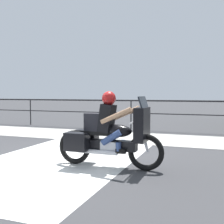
{
  "coord_description": "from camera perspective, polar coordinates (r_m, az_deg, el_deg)",
  "views": [
    {
      "loc": [
        3.32,
        -5.86,
        1.53
      ],
      "look_at": [
        1.05,
        0.35,
        1.09
      ],
      "focal_mm": 45.0,
      "sensor_mm": 36.0,
      "label": 1
    }
  ],
  "objects": [
    {
      "name": "ground_plane",
      "position": [
        6.91,
        -9.36,
        -9.04
      ],
      "size": [
        120.0,
        120.0,
        0.0
      ],
      "primitive_type": "plane",
      "color": "#38383A"
    },
    {
      "name": "sidewalk_band",
      "position": [
        9.96,
        0.33,
        -5.0
      ],
      "size": [
        44.0,
        2.4,
        0.01
      ],
      "primitive_type": "cube",
      "color": "#A8A59E",
      "rests_on": "ground"
    },
    {
      "name": "crosswalk_band",
      "position": [
        6.73,
        -10.12,
        -9.35
      ],
      "size": [
        3.26,
        6.0,
        0.01
      ],
      "primitive_type": "cube",
      "color": "silver",
      "rests_on": "ground"
    },
    {
      "name": "fence_railing",
      "position": [
        11.93,
        3.89,
        1.18
      ],
      "size": [
        36.0,
        0.05,
        1.25
      ],
      "color": "black",
      "rests_on": "ground"
    },
    {
      "name": "motorcycle",
      "position": [
        5.8,
        -0.72,
        -4.45
      ],
      "size": [
        2.31,
        0.76,
        1.57
      ],
      "rotation": [
        0.0,
        0.0,
        -0.06
      ],
      "color": "black",
      "rests_on": "ground"
    }
  ]
}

